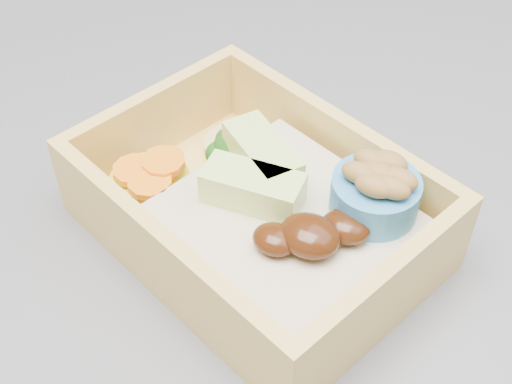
% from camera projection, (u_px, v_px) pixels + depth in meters
% --- Properties ---
extents(island, '(1.24, 0.84, 0.92)m').
position_uv_depth(island, '(232.00, 373.00, 0.86)').
color(island, brown).
rests_on(island, ground).
extents(bento_box, '(0.22, 0.19, 0.07)m').
position_uv_depth(bento_box, '(266.00, 211.00, 0.38)').
color(bento_box, '#E3BA5D').
rests_on(bento_box, island).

